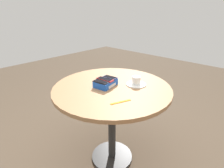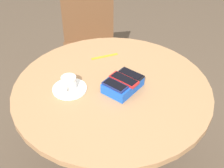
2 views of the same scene
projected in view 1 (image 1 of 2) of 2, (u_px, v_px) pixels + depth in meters
The scene contains 9 objects.
ground_plane at pixel (112, 157), 1.76m from camera, with size 8.00×8.00×0.00m, color brown.
round_table at pixel (112, 99), 1.50m from camera, with size 0.98×0.98×0.78m.
phone_box at pixel (106, 83), 1.45m from camera, with size 0.20×0.16×0.05m.
phone_black at pixel (101, 82), 1.40m from camera, with size 0.07×0.13×0.01m.
phone_red at pixel (105, 79), 1.44m from camera, with size 0.07×0.15×0.01m.
phone_navy at pixel (110, 77), 1.48m from camera, with size 0.07×0.12×0.01m.
saucer at pixel (136, 84), 1.48m from camera, with size 0.17×0.17×0.01m, color white.
coffee_cup at pixel (136, 80), 1.47m from camera, with size 0.09×0.08×0.07m.
lanyard_strap at pixel (121, 102), 1.20m from camera, with size 0.15×0.02×0.00m, color orange.
Camera 1 is at (-0.98, -0.90, 1.37)m, focal length 28.00 mm.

